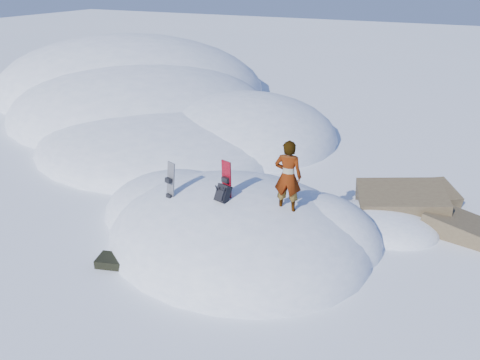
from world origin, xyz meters
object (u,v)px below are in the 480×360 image
at_px(snowboard_red, 227,190).
at_px(backpack, 223,194).
at_px(person, 288,176).
at_px(snowboard_dark, 170,190).

distance_m(snowboard_red, backpack, 0.19).
bearing_deg(person, backpack, 11.06).
xyz_separation_m(snowboard_dark, person, (2.89, 0.59, 0.70)).
relative_size(snowboard_dark, person, 0.83).
bearing_deg(backpack, snowboard_red, 102.75).
bearing_deg(snowboard_red, backpack, -74.78).
bearing_deg(person, snowboard_dark, 3.24).
distance_m(snowboard_red, person, 1.55).
height_order(snowboard_dark, backpack, snowboard_dark).
xyz_separation_m(backpack, person, (1.44, 0.50, 0.53)).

